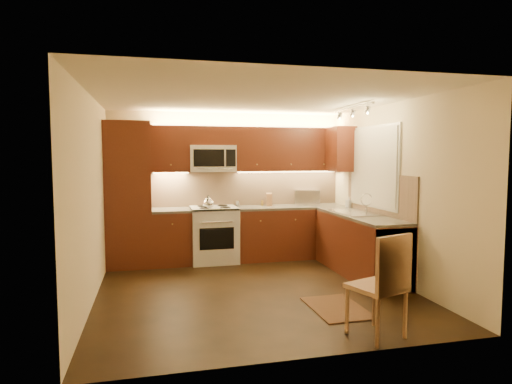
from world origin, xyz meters
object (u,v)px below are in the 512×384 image
object	(u,v)px
dining_chair	(376,284)
knife_block	(269,199)
sink	(356,208)
stove	(214,234)
kettle	(208,202)
toaster_oven	(307,197)
microwave	(212,159)
soap_bottle	(349,202)

from	to	relation	value
dining_chair	knife_block	bearing A→B (deg)	72.58
sink	stove	bearing A→B (deg)	150.64
stove	kettle	bearing A→B (deg)	-121.78
kettle	toaster_oven	size ratio (longest dim) A/B	0.49
microwave	sink	size ratio (longest dim) A/B	0.88
stove	soap_bottle	xyz separation A→B (m)	(2.24, -0.38, 0.53)
microwave	knife_block	xyz separation A→B (m)	(0.99, 0.01, -0.71)
stove	knife_block	distance (m)	1.14
microwave	soap_bottle	xyz separation A→B (m)	(2.24, -0.52, -0.73)
soap_bottle	dining_chair	distance (m)	3.23
stove	toaster_oven	bearing A→B (deg)	6.15
microwave	toaster_oven	bearing A→B (deg)	1.60
microwave	dining_chair	distance (m)	3.88
kettle	dining_chair	xyz separation A→B (m)	(1.23, -3.20, -0.51)
toaster_oven	soap_bottle	xyz separation A→B (m)	(0.55, -0.57, -0.04)
knife_block	stove	bearing A→B (deg)	-157.75
stove	toaster_oven	world-z (taller)	toaster_oven
stove	microwave	size ratio (longest dim) A/B	1.21
sink	toaster_oven	size ratio (longest dim) A/B	1.95
stove	microwave	bearing A→B (deg)	90.00
toaster_oven	knife_block	bearing A→B (deg)	-163.12
stove	kettle	world-z (taller)	kettle
stove	dining_chair	xyz separation A→B (m)	(1.12, -3.38, 0.05)
microwave	sink	xyz separation A→B (m)	(2.00, -1.26, -0.74)
soap_bottle	microwave	bearing A→B (deg)	146.18
soap_bottle	stove	bearing A→B (deg)	149.50
microwave	kettle	world-z (taller)	microwave
stove	dining_chair	bearing A→B (deg)	-71.71
sink	dining_chair	size ratio (longest dim) A/B	0.84
kettle	soap_bottle	distance (m)	2.36
soap_bottle	dining_chair	size ratio (longest dim) A/B	0.17
stove	knife_block	world-z (taller)	knife_block
knife_block	soap_bottle	distance (m)	1.36
kettle	toaster_oven	distance (m)	1.84
sink	soap_bottle	bearing A→B (deg)	72.08
toaster_oven	stove	bearing A→B (deg)	-159.75
kettle	knife_block	bearing A→B (deg)	40.48
stove	kettle	size ratio (longest dim) A/B	4.30
stove	dining_chair	size ratio (longest dim) A/B	0.89
microwave	soap_bottle	bearing A→B (deg)	-13.02
sink	knife_block	size ratio (longest dim) A/B	3.95
stove	toaster_oven	size ratio (longest dim) A/B	2.09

